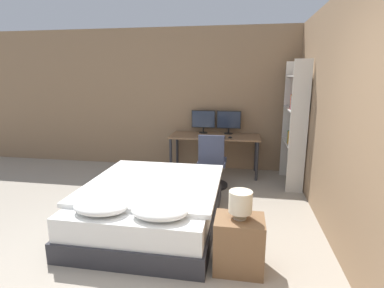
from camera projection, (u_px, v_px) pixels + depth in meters
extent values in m
cube|color=#8E7051|center=(203.00, 100.00, 5.80)|extent=(12.00, 0.06, 2.70)
cube|color=#8E7051|center=(337.00, 118.00, 3.27)|extent=(0.06, 12.00, 2.70)
cube|color=#2D2D33|center=(153.00, 216.00, 3.71)|extent=(1.55, 1.95, 0.22)
cube|color=white|center=(152.00, 198.00, 3.65)|extent=(1.49, 1.89, 0.25)
cube|color=white|center=(155.00, 183.00, 3.73)|extent=(1.59, 1.64, 0.05)
ellipsoid|color=white|center=(101.00, 206.00, 2.96)|extent=(0.55, 0.38, 0.13)
ellipsoid|color=white|center=(160.00, 211.00, 2.86)|extent=(0.55, 0.38, 0.13)
cube|color=brown|center=(239.00, 244.00, 2.81)|extent=(0.46, 0.37, 0.52)
cylinder|color=gray|center=(240.00, 218.00, 2.75)|extent=(0.12, 0.12, 0.01)
cylinder|color=gray|center=(240.00, 214.00, 2.74)|extent=(0.02, 0.02, 0.05)
cylinder|color=beige|center=(241.00, 202.00, 2.71)|extent=(0.22, 0.22, 0.20)
cube|color=#846042|center=(215.00, 136.00, 5.52)|extent=(1.64, 0.65, 0.03)
cylinder|color=#2D2D33|center=(171.00, 157.00, 5.46)|extent=(0.05, 0.05, 0.70)
cylinder|color=#2D2D33|center=(257.00, 161.00, 5.21)|extent=(0.05, 0.05, 0.70)
cylinder|color=#2D2D33|center=(177.00, 150.00, 5.99)|extent=(0.05, 0.05, 0.70)
cylinder|color=#2D2D33|center=(256.00, 153.00, 5.74)|extent=(0.05, 0.05, 0.70)
cylinder|color=black|center=(203.00, 133.00, 5.77)|extent=(0.16, 0.16, 0.01)
cylinder|color=black|center=(203.00, 130.00, 5.76)|extent=(0.03, 0.03, 0.09)
cube|color=black|center=(203.00, 119.00, 5.71)|extent=(0.45, 0.03, 0.33)
cube|color=#232D42|center=(203.00, 119.00, 5.70)|extent=(0.42, 0.00, 0.30)
cylinder|color=black|center=(228.00, 133.00, 5.69)|extent=(0.16, 0.16, 0.01)
cylinder|color=black|center=(229.00, 131.00, 5.68)|extent=(0.03, 0.03, 0.09)
cube|color=black|center=(229.00, 120.00, 5.63)|extent=(0.45, 0.03, 0.33)
cube|color=#232D42|center=(229.00, 120.00, 5.62)|extent=(0.42, 0.00, 0.30)
cube|color=black|center=(213.00, 137.00, 5.30)|extent=(0.41, 0.13, 0.02)
ellipsoid|color=black|center=(230.00, 137.00, 5.25)|extent=(0.07, 0.05, 0.04)
cylinder|color=black|center=(212.00, 185.00, 5.01)|extent=(0.52, 0.52, 0.04)
cylinder|color=gray|center=(212.00, 174.00, 4.97)|extent=(0.05, 0.05, 0.35)
cube|color=#33384C|center=(212.00, 162.00, 4.92)|extent=(0.45, 0.45, 0.07)
cube|color=#33384C|center=(211.00, 149.00, 4.67)|extent=(0.40, 0.05, 0.45)
cube|color=beige|center=(299.00, 129.00, 4.51)|extent=(0.26, 0.02, 2.05)
cube|color=beige|center=(290.00, 121.00, 5.34)|extent=(0.26, 0.02, 2.05)
cube|color=beige|center=(293.00, 143.00, 4.99)|extent=(0.26, 0.84, 0.02)
cube|color=beige|center=(295.00, 109.00, 4.87)|extent=(0.26, 0.84, 0.02)
cube|color=beige|center=(298.00, 76.00, 4.75)|extent=(0.26, 0.84, 0.02)
cube|color=#2D4784|center=(297.00, 139.00, 4.59)|extent=(0.22, 0.04, 0.25)
cube|color=#B2332D|center=(297.00, 140.00, 4.65)|extent=(0.22, 0.04, 0.21)
cube|color=#BCB29E|center=(296.00, 138.00, 4.68)|extent=(0.22, 0.03, 0.26)
cube|color=gold|center=(296.00, 138.00, 4.73)|extent=(0.22, 0.04, 0.22)
cube|color=orange|center=(295.00, 138.00, 4.78)|extent=(0.22, 0.04, 0.21)
cube|color=gold|center=(295.00, 138.00, 4.83)|extent=(0.22, 0.04, 0.19)
cube|color=#337042|center=(294.00, 137.00, 4.88)|extent=(0.22, 0.04, 0.21)
cube|color=#2D4784|center=(300.00, 103.00, 4.46)|extent=(0.22, 0.03, 0.26)
cube|color=teal|center=(300.00, 104.00, 4.50)|extent=(0.22, 0.03, 0.21)
cube|color=teal|center=(299.00, 103.00, 4.55)|extent=(0.22, 0.04, 0.25)
cube|color=#337042|center=(299.00, 102.00, 4.59)|extent=(0.22, 0.04, 0.26)
cube|color=#7A387F|center=(298.00, 103.00, 4.64)|extent=(0.22, 0.04, 0.21)
cube|color=gold|center=(298.00, 103.00, 4.67)|extent=(0.22, 0.02, 0.23)
cube|color=#B2332D|center=(297.00, 102.00, 4.70)|extent=(0.22, 0.03, 0.24)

